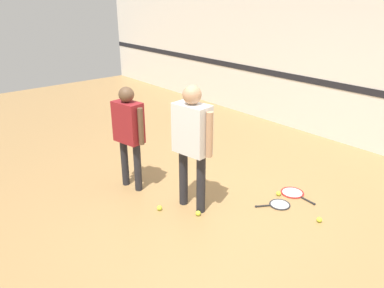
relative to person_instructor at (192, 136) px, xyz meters
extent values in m
plane|color=#A87F4C|center=(0.21, -0.02, -0.99)|extent=(16.00, 16.00, 0.00)
cube|color=silver|center=(0.21, 3.55, 0.61)|extent=(16.00, 0.06, 3.20)
cube|color=black|center=(0.21, 3.52, 0.04)|extent=(16.00, 0.01, 0.12)
cylinder|color=#232328|center=(-0.14, -0.02, -0.60)|extent=(0.11, 0.11, 0.77)
cylinder|color=#232328|center=(0.14, 0.02, -0.60)|extent=(0.11, 0.11, 0.77)
cube|color=silver|center=(0.00, 0.00, 0.08)|extent=(0.48, 0.31, 0.61)
sphere|color=tan|center=(0.00, 0.00, 0.50)|extent=(0.22, 0.22, 0.22)
cylinder|color=tan|center=(-0.26, -0.04, 0.07)|extent=(0.08, 0.08, 0.54)
cylinder|color=tan|center=(0.26, 0.04, 0.07)|extent=(0.08, 0.08, 0.54)
cylinder|color=#232328|center=(-1.09, -0.32, -0.64)|extent=(0.10, 0.10, 0.69)
cylinder|color=#232328|center=(-0.83, -0.27, -0.64)|extent=(0.10, 0.10, 0.69)
cube|color=maroon|center=(-0.96, -0.30, -0.02)|extent=(0.44, 0.29, 0.55)
sphere|color=brown|center=(-0.96, -0.30, 0.36)|extent=(0.20, 0.20, 0.20)
cylinder|color=brown|center=(-1.19, -0.34, -0.02)|extent=(0.07, 0.07, 0.49)
cylinder|color=brown|center=(-0.72, -0.25, -0.02)|extent=(0.07, 0.07, 0.49)
torus|color=#28282D|center=(0.70, 0.90, -0.98)|extent=(0.37, 0.37, 0.02)
cylinder|color=silver|center=(0.70, 0.90, -0.98)|extent=(0.23, 0.23, 0.01)
cylinder|color=black|center=(0.59, 0.71, -0.98)|extent=(0.12, 0.18, 0.02)
sphere|color=black|center=(0.54, 0.63, -0.98)|extent=(0.03, 0.03, 0.03)
torus|color=red|center=(0.62, 1.28, -0.98)|extent=(0.34, 0.34, 0.02)
cylinder|color=silver|center=(0.62, 1.28, -0.98)|extent=(0.27, 0.27, 0.01)
cylinder|color=black|center=(0.88, 1.26, -0.98)|extent=(0.22, 0.04, 0.02)
sphere|color=black|center=(0.99, 1.25, -0.98)|extent=(0.03, 0.03, 0.03)
sphere|color=#CCE038|center=(-0.21, -0.37, -0.95)|extent=(0.07, 0.07, 0.07)
sphere|color=#CCE038|center=(0.54, 1.09, -0.95)|extent=(0.07, 0.07, 0.07)
sphere|color=#CCE038|center=(0.20, -0.07, -0.95)|extent=(0.07, 0.07, 0.07)
sphere|color=#CCE038|center=(1.25, 0.95, -0.95)|extent=(0.07, 0.07, 0.07)
camera|label=1|loc=(3.17, -2.68, 1.59)|focal=35.00mm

